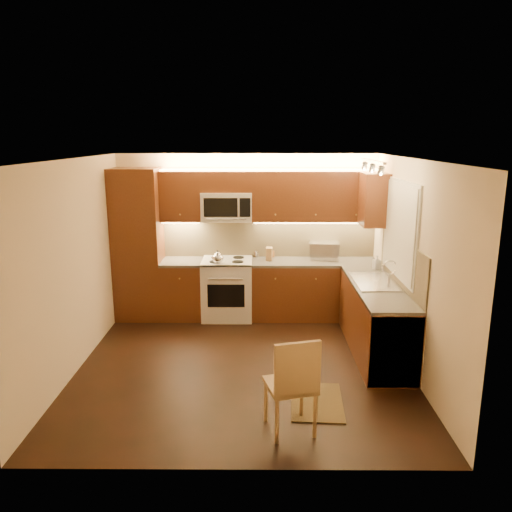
{
  "coord_description": "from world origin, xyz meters",
  "views": [
    {
      "loc": [
        0.19,
        -5.66,
        2.74
      ],
      "look_at": [
        0.15,
        0.55,
        1.25
      ],
      "focal_mm": 34.82,
      "sensor_mm": 36.0,
      "label": 1
    }
  ],
  "objects_px": {
    "kettle": "(218,257)",
    "knife_block": "(269,254)",
    "sink": "(375,277)",
    "dining_chair": "(290,383)",
    "stove": "(227,289)",
    "microwave": "(227,206)",
    "toaster_oven": "(324,251)",
    "soap_bottle": "(377,262)"
  },
  "relations": [
    {
      "from": "microwave",
      "to": "sink",
      "type": "distance_m",
      "value": 2.48
    },
    {
      "from": "toaster_oven",
      "to": "soap_bottle",
      "type": "xyz_separation_m",
      "value": [
        0.68,
        -0.6,
        -0.03
      ]
    },
    {
      "from": "sink",
      "to": "soap_bottle",
      "type": "distance_m",
      "value": 0.69
    },
    {
      "from": "kettle",
      "to": "knife_block",
      "type": "bearing_deg",
      "value": 14.97
    },
    {
      "from": "kettle",
      "to": "knife_block",
      "type": "xyz_separation_m",
      "value": [
        0.77,
        0.27,
        -0.02
      ]
    },
    {
      "from": "kettle",
      "to": "knife_block",
      "type": "height_order",
      "value": "kettle"
    },
    {
      "from": "stove",
      "to": "sink",
      "type": "distance_m",
      "value": 2.35
    },
    {
      "from": "toaster_oven",
      "to": "knife_block",
      "type": "relative_size",
      "value": 2.24
    },
    {
      "from": "kettle",
      "to": "toaster_oven",
      "type": "height_order",
      "value": "toaster_oven"
    },
    {
      "from": "microwave",
      "to": "soap_bottle",
      "type": "xyz_separation_m",
      "value": [
        2.17,
        -0.59,
        -0.72
      ]
    },
    {
      "from": "stove",
      "to": "soap_bottle",
      "type": "relative_size",
      "value": 4.61
    },
    {
      "from": "microwave",
      "to": "toaster_oven",
      "type": "distance_m",
      "value": 1.64
    },
    {
      "from": "toaster_oven",
      "to": "dining_chair",
      "type": "bearing_deg",
      "value": -99.32
    },
    {
      "from": "microwave",
      "to": "kettle",
      "type": "height_order",
      "value": "microwave"
    },
    {
      "from": "sink",
      "to": "kettle",
      "type": "distance_m",
      "value": 2.31
    },
    {
      "from": "soap_bottle",
      "to": "microwave",
      "type": "bearing_deg",
      "value": 147.18
    },
    {
      "from": "stove",
      "to": "kettle",
      "type": "relative_size",
      "value": 4.63
    },
    {
      "from": "sink",
      "to": "knife_block",
      "type": "relative_size",
      "value": 4.34
    },
    {
      "from": "kettle",
      "to": "soap_bottle",
      "type": "bearing_deg",
      "value": -10.77
    },
    {
      "from": "stove",
      "to": "dining_chair",
      "type": "height_order",
      "value": "dining_chair"
    },
    {
      "from": "sink",
      "to": "toaster_oven",
      "type": "bearing_deg",
      "value": 111.88
    },
    {
      "from": "microwave",
      "to": "sink",
      "type": "relative_size",
      "value": 0.88
    },
    {
      "from": "sink",
      "to": "kettle",
      "type": "height_order",
      "value": "kettle"
    },
    {
      "from": "microwave",
      "to": "dining_chair",
      "type": "relative_size",
      "value": 0.78
    },
    {
      "from": "knife_block",
      "to": "dining_chair",
      "type": "distance_m",
      "value": 3.18
    },
    {
      "from": "stove",
      "to": "kettle",
      "type": "bearing_deg",
      "value": -120.19
    },
    {
      "from": "kettle",
      "to": "soap_bottle",
      "type": "height_order",
      "value": "kettle"
    },
    {
      "from": "stove",
      "to": "dining_chair",
      "type": "distance_m",
      "value": 3.17
    },
    {
      "from": "microwave",
      "to": "dining_chair",
      "type": "distance_m",
      "value": 3.52
    },
    {
      "from": "microwave",
      "to": "kettle",
      "type": "relative_size",
      "value": 3.82
    },
    {
      "from": "sink",
      "to": "soap_bottle",
      "type": "relative_size",
      "value": 4.31
    },
    {
      "from": "stove",
      "to": "microwave",
      "type": "bearing_deg",
      "value": 90.0
    },
    {
      "from": "stove",
      "to": "kettle",
      "type": "height_order",
      "value": "kettle"
    },
    {
      "from": "knife_block",
      "to": "microwave",
      "type": "bearing_deg",
      "value": 178.76
    },
    {
      "from": "soap_bottle",
      "to": "dining_chair",
      "type": "xyz_separation_m",
      "value": [
        -1.39,
        -2.61,
        -0.51
      ]
    },
    {
      "from": "kettle",
      "to": "knife_block",
      "type": "distance_m",
      "value": 0.81
    },
    {
      "from": "kettle",
      "to": "microwave",
      "type": "bearing_deg",
      "value": 65.82
    },
    {
      "from": "stove",
      "to": "sink",
      "type": "bearing_deg",
      "value": -29.36
    },
    {
      "from": "sink",
      "to": "kettle",
      "type": "relative_size",
      "value": 4.32
    },
    {
      "from": "stove",
      "to": "microwave",
      "type": "xyz_separation_m",
      "value": [
        0.0,
        0.14,
        1.26
      ]
    },
    {
      "from": "microwave",
      "to": "sink",
      "type": "xyz_separation_m",
      "value": [
        2.0,
        -1.26,
        -0.74
      ]
    },
    {
      "from": "sink",
      "to": "dining_chair",
      "type": "distance_m",
      "value": 2.34
    }
  ]
}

